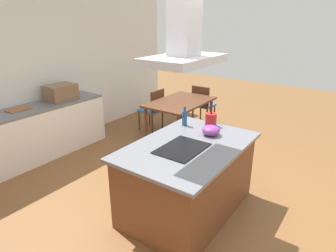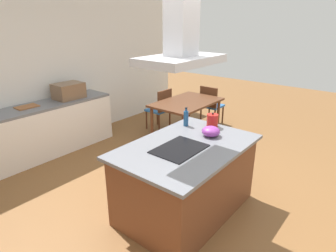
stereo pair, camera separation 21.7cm
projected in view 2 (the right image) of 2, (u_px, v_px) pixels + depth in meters
name	position (u px, v px, depth m)	size (l,w,h in m)	color
ground	(108.00, 172.00, 4.56)	(16.00, 16.00, 0.00)	brown
wall_back	(38.00, 74.00, 5.11)	(7.20, 0.10, 2.70)	white
kitchen_island	(186.00, 178.00, 3.51)	(1.71, 1.14, 0.90)	brown
cooktop	(179.00, 149.00, 3.25)	(0.60, 0.44, 0.01)	black
tea_kettle	(212.00, 121.00, 3.88)	(0.20, 0.15, 0.21)	#B21E19
olive_oil_bottle	(186.00, 118.00, 3.92)	(0.07, 0.07, 0.26)	navy
mixing_bowl	(211.00, 131.00, 3.59)	(0.23, 0.23, 0.13)	purple
back_counter	(46.00, 129.00, 5.07)	(2.41, 0.62, 0.90)	white
countertop_microwave	(69.00, 91.00, 5.24)	(0.50, 0.38, 0.28)	brown
cutting_board	(27.00, 107.00, 4.76)	(0.34, 0.24, 0.02)	#995B33
dining_table	(187.00, 105.00, 5.67)	(1.40, 0.90, 0.75)	#59331E
chair_facing_back_wall	(161.00, 107.00, 6.12)	(0.42, 0.42, 0.89)	#2D6BB7
chair_at_right_end	(211.00, 103.00, 6.39)	(0.42, 0.42, 0.89)	#2D6BB7
range_hood	(181.00, 38.00, 2.82)	(0.90, 0.55, 0.78)	#ADADB2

